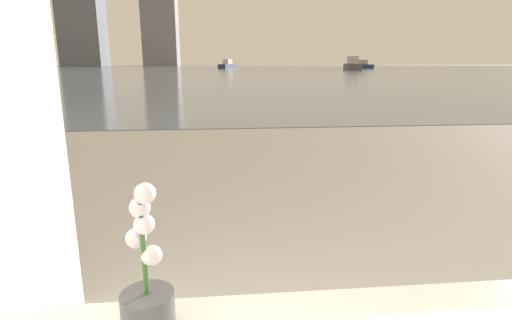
% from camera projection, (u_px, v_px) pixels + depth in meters
% --- Properties ---
extents(potted_orchid, '(0.13, 0.13, 0.37)m').
position_uv_depth(potted_orchid, '(147.00, 290.00, 0.93)').
color(potted_orchid, '#4C4C4C').
rests_on(potted_orchid, bathtub).
extents(harbor_water, '(180.00, 110.00, 0.01)m').
position_uv_depth(harbor_water, '(216.00, 70.00, 60.08)').
color(harbor_water, slate).
rests_on(harbor_water, ground_plane).
extents(harbor_boat_0, '(3.45, 4.43, 1.60)m').
position_uv_depth(harbor_boat_0, '(228.00, 65.00, 69.59)').
color(harbor_boat_0, navy).
rests_on(harbor_boat_0, harbor_water).
extents(harbor_boat_1, '(2.57, 5.33, 1.92)m').
position_uv_depth(harbor_boat_1, '(352.00, 65.00, 55.63)').
color(harbor_boat_1, '#4C4C51').
rests_on(harbor_boat_1, harbor_water).
extents(harbor_boat_2, '(3.29, 4.13, 1.50)m').
position_uv_depth(harbor_boat_2, '(362.00, 65.00, 70.33)').
color(harbor_boat_2, navy).
rests_on(harbor_boat_2, harbor_water).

